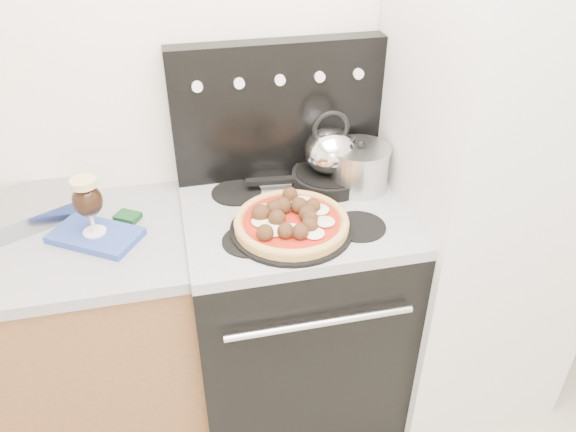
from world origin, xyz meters
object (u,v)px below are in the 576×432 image
object	(u,v)px
fridge	(485,183)
beer_glass	(89,206)
pizza_pan	(291,229)
stock_pot	(359,169)
skillet	(329,178)
pizza	(291,220)
oven_mitt	(96,236)
stove_body	(294,312)
tea_kettle	(330,147)

from	to	relation	value
fridge	beer_glass	xyz separation A→B (m)	(-1.36, 0.03, 0.07)
pizza_pan	stock_pot	bearing A→B (deg)	35.74
fridge	skillet	distance (m)	0.56
stock_pot	pizza	bearing A→B (deg)	-144.26
skillet	oven_mitt	bearing A→B (deg)	-170.31
oven_mitt	pizza_pan	size ratio (longest dim) A/B	0.70
stove_body	oven_mitt	size ratio (longest dim) A/B	3.13
pizza_pan	skillet	world-z (taller)	skillet
oven_mitt	skillet	distance (m)	0.84
stove_body	stock_pot	bearing A→B (deg)	20.46
pizza	pizza_pan	bearing A→B (deg)	0.00
pizza	stock_pot	bearing A→B (deg)	35.74
pizza_pan	tea_kettle	bearing A→B (deg)	52.48
skillet	pizza	bearing A→B (deg)	-127.52
tea_kettle	stove_body	bearing A→B (deg)	-133.12
fridge	stock_pot	size ratio (longest dim) A/B	9.15
tea_kettle	fridge	bearing A→B (deg)	-12.04
pizza_pan	stove_body	bearing A→B (deg)	71.74
stove_body	fridge	world-z (taller)	fridge
fridge	stock_pot	bearing A→B (deg)	164.44
pizza	tea_kettle	world-z (taller)	tea_kettle
stove_body	tea_kettle	size ratio (longest dim) A/B	4.39
oven_mitt	skillet	world-z (taller)	skillet
beer_glass	stove_body	bearing A→B (deg)	-0.25
beer_glass	skillet	size ratio (longest dim) A/B	0.74
fridge	tea_kettle	xyz separation A→B (m)	(-0.54, 0.17, 0.12)
stove_body	tea_kettle	distance (m)	0.66
skillet	stock_pot	world-z (taller)	stock_pot
fridge	skillet	xyz separation A→B (m)	(-0.54, 0.17, -0.01)
oven_mitt	stock_pot	world-z (taller)	stock_pot
stove_body	pizza_pan	xyz separation A→B (m)	(-0.04, -0.12, 0.49)
fridge	tea_kettle	world-z (taller)	fridge
skillet	stove_body	bearing A→B (deg)	-138.47
fridge	pizza	distance (m)	0.75
beer_glass	pizza	xyz separation A→B (m)	(0.62, -0.12, -0.07)
oven_mitt	stove_body	bearing A→B (deg)	-0.25
oven_mitt	tea_kettle	world-z (taller)	tea_kettle
fridge	pizza_pan	world-z (taller)	fridge
beer_glass	tea_kettle	distance (m)	0.84
beer_glass	tea_kettle	world-z (taller)	tea_kettle
beer_glass	stock_pot	size ratio (longest dim) A/B	0.97
oven_mitt	pizza	distance (m)	0.64
beer_glass	pizza_pan	size ratio (longest dim) A/B	0.50
pizza	tea_kettle	bearing A→B (deg)	52.48
skillet	stock_pot	size ratio (longest dim) A/B	1.31
pizza_pan	skillet	bearing A→B (deg)	52.48
pizza_pan	stock_pot	xyz separation A→B (m)	(0.30, 0.22, 0.07)
fridge	stock_pot	world-z (taller)	fridge
oven_mitt	stock_pot	size ratio (longest dim) A/B	1.35
fridge	oven_mitt	world-z (taller)	fridge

